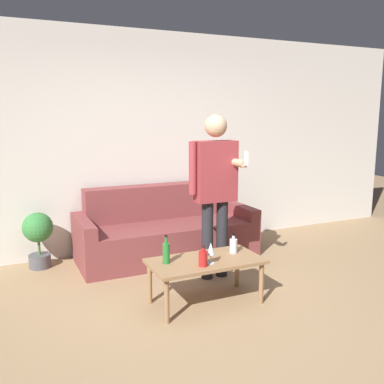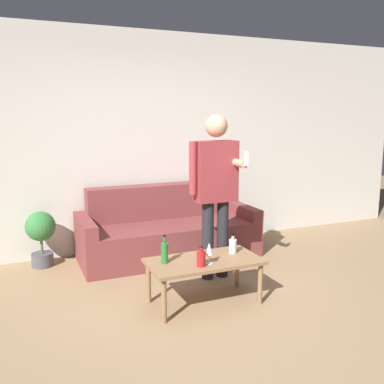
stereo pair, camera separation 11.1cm
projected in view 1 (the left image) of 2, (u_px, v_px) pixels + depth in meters
name	position (u px, v px, depth m)	size (l,w,h in m)	color
ground_plane	(233.00, 325.00, 3.50)	(16.00, 16.00, 0.00)	#997A56
wall_back	(141.00, 142.00, 5.33)	(8.00, 0.06, 2.70)	silver
couch	(165.00, 232.00, 5.15)	(2.10, 0.86, 0.84)	brown
coffee_table	(206.00, 265.00, 3.84)	(1.02, 0.53, 0.41)	#8E6B47
bottle_orange	(233.00, 245.00, 4.01)	(0.07, 0.07, 0.18)	silver
bottle_green	(166.00, 252.00, 3.72)	(0.06, 0.06, 0.25)	#23752D
bottle_dark	(203.00, 258.00, 3.65)	(0.08, 0.08, 0.18)	#B21E1E
wine_glass_near	(211.00, 249.00, 3.71)	(0.07, 0.07, 0.19)	silver
person_standing_front	(215.00, 184.00, 4.35)	(0.51, 0.44, 1.70)	#232328
potted_plant	(38.00, 234.00, 4.74)	(0.33, 0.33, 0.63)	#4C4C51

